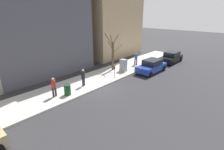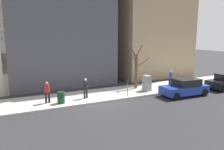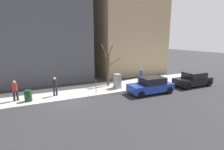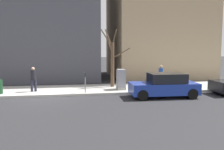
{
  "view_description": "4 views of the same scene",
  "coord_description": "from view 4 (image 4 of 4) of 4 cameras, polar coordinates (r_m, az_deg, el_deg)",
  "views": [
    {
      "loc": [
        -10.86,
        10.56,
        6.84
      ],
      "look_at": [
        -0.03,
        -1.62,
        0.91
      ],
      "focal_mm": 28.0,
      "sensor_mm": 36.0,
      "label": 1
    },
    {
      "loc": [
        -15.21,
        6.54,
        5.23
      ],
      "look_at": [
        1.94,
        -1.81,
        1.8
      ],
      "focal_mm": 35.0,
      "sensor_mm": 36.0,
      "label": 2
    },
    {
      "loc": [
        -13.91,
        2.65,
        5.06
      ],
      "look_at": [
        0.66,
        -4.25,
        1.68
      ],
      "focal_mm": 28.0,
      "sensor_mm": 36.0,
      "label": 3
    },
    {
      "loc": [
        -15.95,
        -1.64,
        3.17
      ],
      "look_at": [
        -0.23,
        -4.24,
        1.36
      ],
      "focal_mm": 40.0,
      "sensor_mm": 36.0,
      "label": 4
    }
  ],
  "objects": [
    {
      "name": "pedestrian_near_meter",
      "position": [
        18.88,
        11.13,
        0.02
      ],
      "size": [
        0.39,
        0.36,
        1.66
      ],
      "rotation": [
        0.0,
        0.0,
        0.34
      ],
      "color": "#1E1E2D",
      "rests_on": "sidewalk"
    },
    {
      "name": "pedestrian_midblock",
      "position": [
        17.63,
        -17.53,
        -0.61
      ],
      "size": [
        0.36,
        0.39,
        1.66
      ],
      "rotation": [
        0.0,
        0.0,
        5.06
      ],
      "color": "#1E1E2D",
      "rests_on": "sidewalk"
    },
    {
      "name": "utility_box",
      "position": [
        17.75,
        2.07,
        -1.04
      ],
      "size": [
        0.83,
        0.61,
        1.43
      ],
      "color": "#A8A399",
      "rests_on": "sidewalk"
    },
    {
      "name": "sidewalk",
      "position": [
        18.28,
        -14.43,
        -3.47
      ],
      "size": [
        4.0,
        36.0,
        0.15
      ],
      "primitive_type": "cube",
      "color": "#B2AFA8",
      "rests_on": "ground"
    },
    {
      "name": "parked_car_blue",
      "position": [
        16.05,
        11.86,
        -2.39
      ],
      "size": [
        2.04,
        4.26,
        1.52
      ],
      "rotation": [
        0.0,
        0.0,
        -0.03
      ],
      "color": "#1E389E",
      "rests_on": "ground"
    },
    {
      "name": "ground_plane",
      "position": [
        16.34,
        -15.02,
        -4.93
      ],
      "size": [
        120.0,
        120.0,
        0.0
      ],
      "primitive_type": "plane",
      "color": "#2B2B2D"
    },
    {
      "name": "parking_meter",
      "position": [
        16.57,
        -6.16,
        -1.16
      ],
      "size": [
        0.14,
        0.1,
        1.35
      ],
      "color": "slate",
      "rests_on": "sidewalk"
    },
    {
      "name": "bare_tree",
      "position": [
        18.83,
        0.08,
        3.15
      ],
      "size": [
        1.67,
        2.2,
        4.38
      ],
      "color": "brown",
      "rests_on": "sidewalk"
    }
  ]
}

